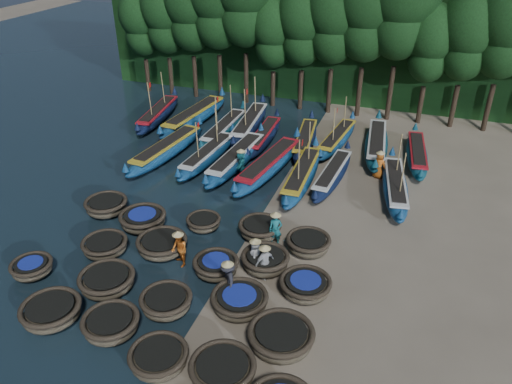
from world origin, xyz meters
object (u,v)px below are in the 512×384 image
(coracle_5, at_px, (51,311))
(coracle_24, at_px, (308,243))
(coracle_21, at_px, (143,219))
(fisherman_3, at_px, (228,279))
(coracle_19, at_px, (305,286))
(long_boat_5, at_px, (269,165))
(long_boat_16, at_px, (376,144))
(long_boat_10, at_px, (194,116))
(coracle_8, at_px, (223,370))
(long_boat_12, at_px, (250,124))
(long_boat_13, at_px, (264,136))
(long_boat_3, at_px, (208,155))
(long_boat_14, at_px, (305,140))
(coracle_16, at_px, (162,245))
(coracle_22, at_px, (204,222))
(coracle_10, at_px, (32,268))
(long_boat_4, at_px, (236,158))
(coracle_23, at_px, (260,229))
(fisherman_5, at_px, (241,163))
(coracle_18, at_px, (265,261))
(coracle_13, at_px, (240,301))
(long_boat_2, at_px, (167,149))
(coracle_11, at_px, (107,281))
(long_boat_6, at_px, (302,175))
(fisherman_0, at_px, (255,253))
(coracle_15, at_px, (105,246))
(fisherman_2, at_px, (179,248))
(coracle_7, at_px, (159,358))
(long_boat_7, at_px, (332,174))
(fisherman_6, at_px, (379,164))
(fisherman_4, at_px, (265,261))
(coracle_12, at_px, (166,302))
(fisherman_1, at_px, (275,228))
(long_boat_9, at_px, (158,114))
(coracle_6, at_px, (111,324))
(coracle_20, at_px, (106,206))
(coracle_14, at_px, (281,337))
(long_boat_8, at_px, (395,186))
(long_boat_11, at_px, (224,129))
(long_boat_15, at_px, (337,138))

(coracle_5, xyz_separation_m, coracle_24, (8.38, 7.73, -0.01))
(coracle_21, distance_m, fisherman_3, 6.85)
(coracle_19, relative_size, long_boat_5, 0.25)
(long_boat_16, bearing_deg, long_boat_10, 172.36)
(coracle_8, height_order, long_boat_12, long_boat_12)
(coracle_5, distance_m, long_boat_13, 19.07)
(long_boat_3, height_order, long_boat_14, long_boat_3)
(coracle_16, xyz_separation_m, coracle_22, (0.99, 2.49, -0.08))
(coracle_10, height_order, long_boat_3, long_boat_3)
(long_boat_4, bearing_deg, long_boat_3, -175.26)
(coracle_23, relative_size, fisherman_5, 1.18)
(coracle_18, bearing_deg, coracle_13, -93.74)
(long_boat_10, bearing_deg, long_boat_2, -76.31)
(coracle_11, height_order, long_boat_6, long_boat_6)
(long_boat_10, relative_size, fisherman_0, 5.25)
(fisherman_5, bearing_deg, coracle_21, -39.78)
(coracle_15, distance_m, fisherman_2, 3.77)
(long_boat_5, bearing_deg, coracle_8, -69.32)
(coracle_7, distance_m, long_boat_5, 15.38)
(coracle_8, relative_size, coracle_24, 1.17)
(coracle_11, height_order, coracle_19, coracle_11)
(coracle_11, height_order, long_boat_5, long_boat_5)
(long_boat_7, bearing_deg, fisherman_6, 33.36)
(fisherman_2, bearing_deg, long_boat_12, 142.84)
(coracle_11, distance_m, fisherman_4, 6.72)
(coracle_5, xyz_separation_m, coracle_12, (3.98, 1.95, -0.00))
(long_boat_12, distance_m, fisherman_1, 14.10)
(coracle_5, xyz_separation_m, fisherman_0, (6.47, 5.66, 0.39))
(fisherman_0, xyz_separation_m, fisherman_5, (-3.70, 8.06, 0.06))
(coracle_16, bearing_deg, long_boat_2, 116.74)
(long_boat_9, bearing_deg, fisherman_0, -56.39)
(coracle_6, relative_size, coracle_20, 0.97)
(fisherman_0, bearing_deg, long_boat_16, 156.99)
(long_boat_10, height_order, long_boat_12, long_boat_12)
(coracle_19, relative_size, coracle_23, 0.97)
(coracle_20, height_order, long_boat_16, long_boat_16)
(coracle_10, bearing_deg, long_boat_9, 101.62)
(long_boat_10, bearing_deg, long_boat_6, -26.74)
(coracle_5, height_order, long_boat_16, long_boat_16)
(long_boat_6, bearing_deg, coracle_14, -80.44)
(long_boat_8, height_order, long_boat_13, long_boat_8)
(long_boat_11, bearing_deg, long_boat_14, 1.53)
(long_boat_15, xyz_separation_m, fisherman_2, (-4.16, -15.37, 0.41))
(long_boat_8, height_order, fisherman_6, long_boat_8)
(long_boat_7, relative_size, long_boat_9, 0.90)
(coracle_11, relative_size, coracle_14, 1.17)
(coracle_16, height_order, fisherman_5, fisherman_5)
(fisherman_1, bearing_deg, long_boat_11, 109.78)
(coracle_18, xyz_separation_m, long_boat_13, (-4.45, 13.16, 0.02))
(fisherman_5, bearing_deg, coracle_13, 2.57)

